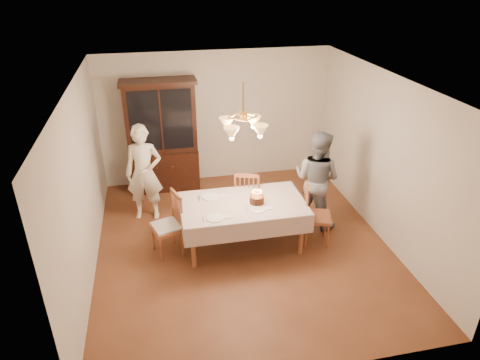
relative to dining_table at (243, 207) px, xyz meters
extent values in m
plane|color=#5D2F1A|center=(0.00, 0.00, -0.68)|extent=(5.00, 5.00, 0.00)
plane|color=white|center=(0.00, 0.00, 1.92)|extent=(5.00, 5.00, 0.00)
plane|color=beige|center=(0.00, 2.50, 0.62)|extent=(4.50, 0.00, 4.50)
plane|color=beige|center=(0.00, -2.50, 0.62)|extent=(4.50, 0.00, 4.50)
plane|color=beige|center=(-2.25, 0.00, 0.62)|extent=(0.00, 5.00, 5.00)
plane|color=beige|center=(2.25, 0.00, 0.62)|extent=(0.00, 5.00, 5.00)
cube|color=brown|center=(0.00, 0.00, 0.05)|extent=(1.80, 1.00, 0.04)
cube|color=beige|center=(0.00, 0.00, 0.07)|extent=(1.90, 1.10, 0.01)
cylinder|color=brown|center=(-0.82, -0.42, -0.33)|extent=(0.07, 0.07, 0.71)
cylinder|color=brown|center=(0.82, -0.42, -0.33)|extent=(0.07, 0.07, 0.71)
cylinder|color=brown|center=(-0.82, 0.42, -0.33)|extent=(0.07, 0.07, 0.71)
cylinder|color=brown|center=(0.82, 0.42, -0.33)|extent=(0.07, 0.07, 0.71)
cube|color=black|center=(-1.08, 2.23, -0.28)|extent=(1.30, 0.50, 0.80)
cube|color=black|center=(-1.08, 2.28, 0.77)|extent=(1.30, 0.40, 1.30)
cube|color=black|center=(-1.08, 2.08, 0.77)|extent=(1.14, 0.01, 1.14)
cube|color=black|center=(-1.08, 2.23, 1.45)|extent=(1.38, 0.54, 0.06)
cube|color=brown|center=(0.23, 0.66, -0.23)|extent=(0.54, 0.53, 0.05)
cube|color=brown|center=(0.17, 0.48, 0.29)|extent=(0.39, 0.15, 0.06)
cylinder|color=brown|center=(0.45, 0.77, -0.47)|extent=(0.04, 0.04, 0.43)
cylinder|color=brown|center=(0.10, 0.88, -0.47)|extent=(0.04, 0.04, 0.43)
cylinder|color=brown|center=(0.35, 0.45, -0.47)|extent=(0.04, 0.04, 0.43)
cylinder|color=brown|center=(0.00, 0.55, -0.47)|extent=(0.04, 0.04, 0.43)
cube|color=brown|center=(-1.17, 0.02, -0.23)|extent=(0.54, 0.55, 0.05)
cube|color=brown|center=(-0.99, 0.08, 0.29)|extent=(0.16, 0.39, 0.06)
cylinder|color=brown|center=(-1.39, 0.14, -0.47)|extent=(0.04, 0.04, 0.43)
cylinder|color=brown|center=(-1.28, -0.20, -0.47)|extent=(0.04, 0.04, 0.43)
cylinder|color=brown|center=(-1.07, 0.25, -0.47)|extent=(0.04, 0.04, 0.43)
cylinder|color=brown|center=(-0.96, -0.10, -0.47)|extent=(0.04, 0.04, 0.43)
cube|color=beige|center=(-1.17, 0.02, -0.20)|extent=(0.49, 0.50, 0.03)
cube|color=brown|center=(1.17, -0.15, -0.23)|extent=(0.53, 0.54, 0.05)
cube|color=brown|center=(0.99, -0.10, 0.29)|extent=(0.15, 0.39, 0.06)
cylinder|color=brown|center=(1.28, -0.37, -0.47)|extent=(0.04, 0.04, 0.43)
cylinder|color=brown|center=(1.38, -0.02, -0.47)|extent=(0.04, 0.04, 0.43)
cylinder|color=brown|center=(0.96, -0.28, -0.47)|extent=(0.04, 0.04, 0.43)
cylinder|color=brown|center=(1.06, 0.07, -0.47)|extent=(0.04, 0.04, 0.43)
imported|color=white|center=(-1.45, 1.17, 0.17)|extent=(0.67, 0.49, 1.70)
imported|color=slate|center=(1.34, 0.40, 0.15)|extent=(1.01, 1.03, 1.67)
cylinder|color=white|center=(0.20, -0.06, 0.08)|extent=(0.30, 0.30, 0.01)
cylinder|color=#36190C|center=(0.20, -0.06, 0.15)|extent=(0.22, 0.22, 0.12)
cylinder|color=#598CD8|center=(0.27, -0.06, 0.24)|extent=(0.01, 0.01, 0.07)
sphere|color=#FFB23F|center=(0.27, -0.06, 0.28)|extent=(0.01, 0.01, 0.01)
cylinder|color=pink|center=(0.26, -0.04, 0.24)|extent=(0.01, 0.01, 0.07)
sphere|color=#FFB23F|center=(0.26, -0.04, 0.28)|extent=(0.01, 0.01, 0.01)
cylinder|color=#EACC66|center=(0.25, -0.02, 0.24)|extent=(0.01, 0.01, 0.07)
sphere|color=#FFB23F|center=(0.25, -0.02, 0.28)|extent=(0.01, 0.01, 0.01)
cylinder|color=#598CD8|center=(0.22, 0.00, 0.24)|extent=(0.01, 0.01, 0.07)
sphere|color=#FFB23F|center=(0.22, 0.00, 0.28)|extent=(0.01, 0.01, 0.01)
cylinder|color=pink|center=(0.20, 0.00, 0.24)|extent=(0.01, 0.01, 0.07)
sphere|color=#FFB23F|center=(0.20, 0.00, 0.28)|extent=(0.01, 0.01, 0.01)
cylinder|color=#EACC66|center=(0.17, -0.01, 0.24)|extent=(0.01, 0.01, 0.07)
sphere|color=#FFB23F|center=(0.17, -0.01, 0.28)|extent=(0.01, 0.01, 0.01)
cylinder|color=#598CD8|center=(0.15, -0.03, 0.24)|extent=(0.01, 0.01, 0.07)
sphere|color=#FFB23F|center=(0.15, -0.03, 0.28)|extent=(0.01, 0.01, 0.01)
cylinder|color=pink|center=(0.14, -0.05, 0.24)|extent=(0.01, 0.01, 0.07)
sphere|color=#FFB23F|center=(0.14, -0.05, 0.28)|extent=(0.01, 0.01, 0.01)
cylinder|color=#EACC66|center=(0.14, -0.08, 0.24)|extent=(0.01, 0.01, 0.07)
sphere|color=#FFB23F|center=(0.14, -0.08, 0.28)|extent=(0.01, 0.01, 0.01)
cylinder|color=#598CD8|center=(0.15, -0.10, 0.24)|extent=(0.01, 0.01, 0.07)
sphere|color=#FFB23F|center=(0.15, -0.10, 0.28)|extent=(0.01, 0.01, 0.01)
cylinder|color=pink|center=(0.17, -0.12, 0.24)|extent=(0.01, 0.01, 0.07)
sphere|color=#FFB23F|center=(0.17, -0.12, 0.28)|extent=(0.01, 0.01, 0.01)
cylinder|color=#EACC66|center=(0.20, -0.13, 0.24)|extent=(0.01, 0.01, 0.07)
sphere|color=#FFB23F|center=(0.20, -0.13, 0.28)|extent=(0.01, 0.01, 0.01)
cylinder|color=#598CD8|center=(0.22, -0.13, 0.24)|extent=(0.01, 0.01, 0.07)
sphere|color=#FFB23F|center=(0.22, -0.13, 0.28)|extent=(0.01, 0.01, 0.01)
cylinder|color=pink|center=(0.25, -0.11, 0.24)|extent=(0.01, 0.01, 0.07)
sphere|color=#FFB23F|center=(0.25, -0.11, 0.28)|extent=(0.01, 0.01, 0.01)
cylinder|color=#EACC66|center=(0.26, -0.09, 0.24)|extent=(0.01, 0.01, 0.07)
sphere|color=#FFB23F|center=(0.26, -0.09, 0.28)|extent=(0.01, 0.01, 0.01)
cylinder|color=white|center=(-0.48, -0.35, 0.08)|extent=(0.25, 0.25, 0.02)
cube|color=silver|center=(-0.65, -0.35, 0.08)|extent=(0.01, 0.16, 0.01)
cube|color=beige|center=(-0.31, -0.35, 0.08)|extent=(0.10, 0.10, 0.01)
cylinder|color=white|center=(0.17, -0.23, 0.08)|extent=(0.25, 0.25, 0.02)
cube|color=silver|center=(0.00, -0.23, 0.08)|extent=(0.01, 0.16, 0.01)
cube|color=beige|center=(0.34, -0.23, 0.08)|extent=(0.10, 0.10, 0.01)
cylinder|color=white|center=(-0.45, 0.28, 0.08)|extent=(0.27, 0.27, 0.02)
cube|color=silver|center=(-0.63, 0.28, 0.08)|extent=(0.01, 0.16, 0.01)
cube|color=beige|center=(-0.27, 0.28, 0.08)|extent=(0.10, 0.10, 0.01)
cylinder|color=#BF8C3F|center=(0.00, 0.00, 1.72)|extent=(0.02, 0.02, 0.40)
cylinder|color=#BF8C3F|center=(0.00, 0.00, 1.47)|extent=(0.12, 0.12, 0.10)
cone|color=#D8994C|center=(0.20, 0.20, 1.29)|extent=(0.22, 0.22, 0.18)
sphere|color=#FFD899|center=(0.20, 0.20, 1.22)|extent=(0.07, 0.07, 0.07)
cone|color=#D8994C|center=(-0.20, 0.20, 1.29)|extent=(0.22, 0.22, 0.18)
sphere|color=#FFD899|center=(-0.20, 0.20, 1.22)|extent=(0.07, 0.07, 0.07)
cone|color=#D8994C|center=(-0.20, -0.20, 1.29)|extent=(0.22, 0.22, 0.18)
sphere|color=#FFD899|center=(-0.20, -0.20, 1.22)|extent=(0.07, 0.07, 0.07)
cone|color=#D8994C|center=(0.20, -0.20, 1.29)|extent=(0.22, 0.22, 0.18)
sphere|color=#FFD899|center=(0.20, -0.20, 1.22)|extent=(0.07, 0.07, 0.07)
camera|label=1|loc=(-1.20, -5.52, 3.32)|focal=32.00mm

